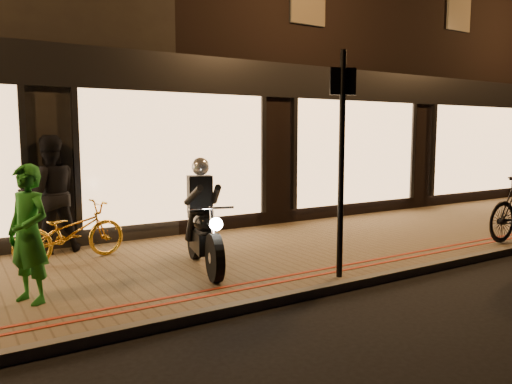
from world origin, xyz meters
The scene contains 10 objects.
ground centered at (0.00, 0.00, 0.00)m, with size 90.00×90.00×0.00m, color black.
sidewalk centered at (0.00, 2.00, 0.06)m, with size 50.00×4.00×0.12m, color brown.
kerb_stone centered at (0.00, 0.05, 0.06)m, with size 50.00×0.14×0.12m, color #59544C.
red_kerb_lines centered at (0.00, 0.55, 0.12)m, with size 50.00×0.26×0.01m.
building_row centered at (0.00, 8.99, 4.25)m, with size 48.00×10.11×8.50m.
motorcycle centered at (-0.65, 1.60, 0.73)m, with size 0.74×1.92×1.59m.
sign_post centered at (0.73, 0.25, 1.80)m, with size 0.34×0.16×3.00m.
bicycle_gold centered at (-2.17, 3.03, 0.57)m, with size 0.59×1.70×0.89m, color gold.
person_green centered at (-2.96, 1.34, 0.91)m, with size 0.58×0.38×1.59m, color #1E711F.
person_dark centered at (-2.32, 3.80, 1.07)m, with size 0.93×0.72×1.91m, color black.
Camera 1 is at (-3.71, -4.73, 2.04)m, focal length 35.00 mm.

